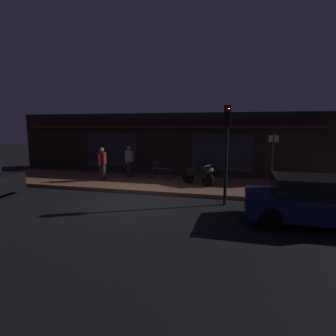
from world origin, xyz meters
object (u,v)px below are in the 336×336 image
object	(u,v)px
motorcycle	(198,174)
parked_car_far	(316,201)
sign_post	(273,155)
traffic_light_pole	(227,138)
person_bystander	(129,161)
person_photographer	(102,163)
bicycle_parked	(160,172)

from	to	relation	value
motorcycle	parked_car_far	world-z (taller)	parked_car_far
sign_post	traffic_light_pole	world-z (taller)	traffic_light_pole
person_bystander	traffic_light_pole	xyz separation A→B (m)	(5.25, -3.69, 1.45)
person_photographer	parked_car_far	xyz separation A→B (m)	(8.89, -3.86, -0.32)
bicycle_parked	traffic_light_pole	world-z (taller)	traffic_light_pole
sign_post	parked_car_far	bearing A→B (deg)	-82.65
bicycle_parked	person_photographer	world-z (taller)	person_photographer
motorcycle	traffic_light_pole	size ratio (longest dim) A/B	0.45
bicycle_parked	parked_car_far	world-z (taller)	parked_car_far
motorcycle	sign_post	distance (m)	3.65
sign_post	person_bystander	bearing A→B (deg)	179.95
person_photographer	traffic_light_pole	xyz separation A→B (m)	(6.22, -2.47, 1.45)
person_photographer	person_bystander	xyz separation A→B (m)	(0.97, 1.22, 0.00)
bicycle_parked	traffic_light_pole	size ratio (longest dim) A/B	0.46
traffic_light_pole	parked_car_far	distance (m)	3.50
parked_car_far	bicycle_parked	bearing A→B (deg)	141.32
motorcycle	sign_post	size ratio (longest dim) A/B	0.67
motorcycle	person_bystander	xyz separation A→B (m)	(-3.91, 1.15, 0.38)
person_bystander	motorcycle	bearing A→B (deg)	-16.35
person_photographer	person_bystander	bearing A→B (deg)	51.69
motorcycle	person_bystander	world-z (taller)	person_bystander
motorcycle	person_photographer	distance (m)	4.89
motorcycle	person_bystander	size ratio (longest dim) A/B	0.96
person_bystander	bicycle_parked	bearing A→B (deg)	-4.76
person_photographer	sign_post	bearing A→B (deg)	8.41
bicycle_parked	person_photographer	xyz separation A→B (m)	(-2.73, -1.08, 0.52)
person_photographer	traffic_light_pole	bearing A→B (deg)	-21.63
motorcycle	traffic_light_pole	xyz separation A→B (m)	(1.34, -2.54, 1.83)
bicycle_parked	person_bystander	size ratio (longest dim) A/B	0.99
bicycle_parked	person_bystander	xyz separation A→B (m)	(-1.76, 0.15, 0.52)
motorcycle	parked_car_far	bearing A→B (deg)	-44.44
parked_car_far	person_photographer	bearing A→B (deg)	156.54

